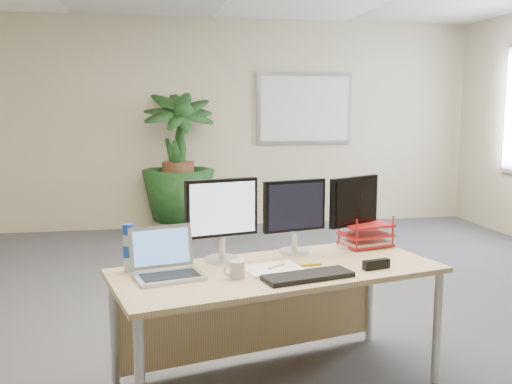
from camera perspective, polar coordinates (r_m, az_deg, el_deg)
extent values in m
plane|color=#47474C|center=(3.90, 2.89, -15.31)|extent=(8.00, 8.00, 0.00)
cube|color=beige|center=(7.52, -4.14, 6.78)|extent=(7.00, 0.04, 2.70)
cube|color=#A8A8AC|center=(7.71, 4.87, 8.30)|extent=(1.30, 0.03, 0.95)
cube|color=silver|center=(7.69, 4.91, 8.30)|extent=(1.20, 0.01, 0.85)
cube|color=tan|center=(3.18, 2.21, -7.90)|extent=(1.92, 1.15, 0.03)
cube|color=tan|center=(3.59, -0.32, -11.76)|extent=(1.66, 0.41, 0.54)
cylinder|color=silver|center=(3.48, 17.64, -12.79)|extent=(0.05, 0.05, 0.66)
cylinder|color=silver|center=(3.34, -14.02, -13.57)|extent=(0.05, 0.05, 0.66)
cylinder|color=silver|center=(3.97, 11.28, -9.91)|extent=(0.05, 0.05, 0.66)
imported|color=#163513|center=(7.22, -7.77, 1.88)|extent=(0.92, 0.92, 1.50)
cylinder|color=silver|center=(3.33, -3.41, -6.71)|extent=(0.20, 0.20, 0.02)
cylinder|color=silver|center=(3.31, -3.42, -5.57)|extent=(0.04, 0.04, 0.12)
cube|color=black|center=(3.26, -3.46, -1.57)|extent=(0.43, 0.14, 0.33)
cube|color=silver|center=(3.24, -3.31, -1.64)|extent=(0.38, 0.10, 0.29)
cylinder|color=silver|center=(3.50, 3.83, -5.94)|extent=(0.18, 0.18, 0.02)
cylinder|color=silver|center=(3.49, 3.84, -4.92)|extent=(0.04, 0.04, 0.11)
cube|color=black|center=(3.44, 3.88, -1.36)|extent=(0.40, 0.13, 0.31)
cube|color=black|center=(3.42, 4.05, -1.42)|extent=(0.36, 0.09, 0.27)
cylinder|color=silver|center=(3.71, 9.66, -5.22)|extent=(0.18, 0.18, 0.02)
cylinder|color=silver|center=(3.70, 9.69, -4.26)|extent=(0.04, 0.04, 0.11)
cube|color=black|center=(3.65, 9.77, -0.90)|extent=(0.37, 0.22, 0.31)
cube|color=black|center=(3.64, 10.04, -0.94)|extent=(0.33, 0.17, 0.27)
cube|color=#B9B8BD|center=(3.03, -8.68, -8.35)|extent=(0.39, 0.31, 0.02)
cube|color=black|center=(3.01, -8.63, -8.21)|extent=(0.32, 0.22, 0.00)
cube|color=#B9B8BD|center=(3.13, -9.47, -5.41)|extent=(0.35, 0.14, 0.23)
cube|color=#558DDB|center=(3.13, -9.43, -5.45)|extent=(0.31, 0.11, 0.19)
cube|color=black|center=(3.00, 5.22, -8.37)|extent=(0.50, 0.27, 0.03)
cylinder|color=silver|center=(2.99, -1.88, -7.74)|extent=(0.08, 0.08, 0.09)
torus|color=silver|center=(2.99, -2.74, -7.78)|extent=(0.06, 0.03, 0.06)
cube|color=white|center=(3.14, 1.69, -7.70)|extent=(0.35, 0.29, 0.01)
cylinder|color=orange|center=(3.15, 2.06, -7.44)|extent=(0.11, 0.08, 0.01)
cylinder|color=yellow|center=(3.23, 5.46, -7.22)|extent=(0.13, 0.03, 0.02)
cylinder|color=silver|center=(3.17, -12.58, -5.93)|extent=(0.06, 0.06, 0.20)
cylinder|color=blue|center=(3.14, -12.65, -3.65)|extent=(0.06, 0.06, 0.06)
cylinder|color=blue|center=(3.17, -12.58, -5.77)|extent=(0.07, 0.07, 0.06)
cube|color=#A91614|center=(3.73, 10.88, -5.13)|extent=(0.34, 0.29, 0.01)
cube|color=#A91614|center=(3.71, 10.91, -4.18)|extent=(0.34, 0.29, 0.01)
cube|color=#A91614|center=(3.70, 10.94, -3.22)|extent=(0.34, 0.29, 0.01)
cube|color=white|center=(3.72, 10.89, -4.92)|extent=(0.31, 0.26, 0.02)
cube|color=black|center=(3.22, 11.93, -7.09)|extent=(0.16, 0.08, 0.05)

